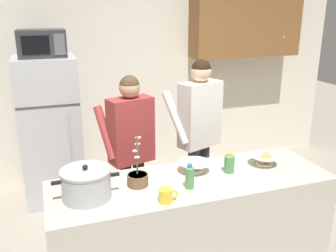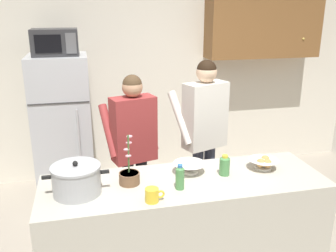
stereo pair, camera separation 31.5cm
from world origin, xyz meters
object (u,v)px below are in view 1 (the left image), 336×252
at_px(microwave, 42,43).
at_px(coffee_mug, 166,195).
at_px(person_near_pot, 131,140).
at_px(bottle_near_edge, 190,176).
at_px(bottle_mid_counter, 229,163).
at_px(bread_bowl, 265,159).
at_px(empty_bowl, 195,166).
at_px(potted_orchid, 138,177).
at_px(person_by_sink, 199,123).
at_px(cooking_pot, 86,184).
at_px(refrigerator, 51,131).

bearing_deg(microwave, coffee_mug, -72.62).
bearing_deg(microwave, person_near_pot, -55.21).
relative_size(bottle_near_edge, bottle_mid_counter, 1.15).
xyz_separation_m(bread_bowl, empty_bowl, (-0.59, 0.07, -0.00)).
xyz_separation_m(microwave, potted_orchid, (0.54, -1.78, -0.80)).
bearing_deg(person_by_sink, bottle_near_edge, -116.99).
bearing_deg(person_by_sink, coffee_mug, -122.73).
bearing_deg(cooking_pot, person_by_sink, 37.08).
relative_size(refrigerator, bottle_near_edge, 8.87).
distance_m(refrigerator, potted_orchid, 1.89).
height_order(refrigerator, bread_bowl, refrigerator).
bearing_deg(refrigerator, empty_bowl, -59.66).
bearing_deg(person_by_sink, bottle_mid_counter, -98.47).
distance_m(cooking_pot, potted_orchid, 0.38).
bearing_deg(person_by_sink, empty_bowl, -115.90).
bearing_deg(bottle_near_edge, potted_orchid, 154.44).
distance_m(microwave, person_near_pot, 1.44).
relative_size(refrigerator, empty_bowl, 6.47).
bearing_deg(person_near_pot, coffee_mug, -91.62).
bearing_deg(bottle_mid_counter, person_by_sink, 81.53).
distance_m(person_near_pot, potted_orchid, 0.82).
xyz_separation_m(coffee_mug, empty_bowl, (0.36, 0.37, -0.00)).
distance_m(microwave, empty_bowl, 2.14).
height_order(refrigerator, bottle_mid_counter, refrigerator).
distance_m(person_near_pot, cooking_pot, 1.01).
bearing_deg(bread_bowl, cooking_pot, -177.09).
xyz_separation_m(refrigerator, cooking_pot, (0.17, -1.87, 0.20)).
bearing_deg(empty_bowl, potted_orchid, -170.79).
distance_m(cooking_pot, bread_bowl, 1.43).
height_order(refrigerator, bottle_near_edge, refrigerator).
bearing_deg(bottle_near_edge, cooking_pot, 172.19).
bearing_deg(bottle_near_edge, coffee_mug, -148.94).
bearing_deg(refrigerator, cooking_pot, -84.80).
distance_m(microwave, person_by_sink, 1.82).
xyz_separation_m(person_by_sink, cooking_pot, (-1.22, -0.92, -0.03)).
height_order(cooking_pot, empty_bowl, cooking_pot).
bearing_deg(cooking_pot, microwave, 95.26).
xyz_separation_m(microwave, cooking_pot, (0.17, -1.85, -0.76)).
distance_m(refrigerator, bottle_mid_counter, 2.22).
bearing_deg(refrigerator, potted_orchid, -73.42).
bearing_deg(coffee_mug, bread_bowl, 17.71).
xyz_separation_m(person_by_sink, bottle_mid_counter, (-0.13, -0.88, -0.05)).
xyz_separation_m(refrigerator, coffee_mug, (0.65, -2.10, 0.15)).
distance_m(cooking_pot, coffee_mug, 0.54).
xyz_separation_m(coffee_mug, bottle_near_edge, (0.22, 0.13, 0.04)).
bearing_deg(bottle_near_edge, empty_bowl, 59.56).
relative_size(microwave, person_by_sink, 0.29).
bearing_deg(bottle_near_edge, bread_bowl, 13.11).
height_order(person_by_sink, empty_bowl, person_by_sink).
relative_size(person_near_pot, cooking_pot, 3.53).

